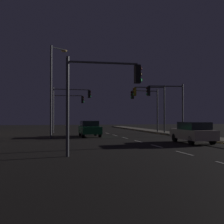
{
  "coord_description": "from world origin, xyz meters",
  "views": [
    {
      "loc": [
        -7.26,
        -1.59,
        1.93
      ],
      "look_at": [
        -1.07,
        25.68,
        2.42
      ],
      "focal_mm": 47.52,
      "sensor_mm": 36.0,
      "label": 1
    }
  ],
  "objects": [
    {
      "name": "ground_plane",
      "position": [
        0.0,
        17.5,
        0.0
      ],
      "size": [
        112.0,
        112.0,
        0.0
      ],
      "primitive_type": "plane",
      "color": "black",
      "rests_on": "ground"
    },
    {
      "name": "traffic_light_overhead_east",
      "position": [
        -4.53,
        38.4,
        3.61
      ],
      "size": [
        4.51,
        0.82,
        5.07
      ],
      "color": "#4C4C51",
      "rests_on": "ground"
    },
    {
      "name": "car_oncoming",
      "position": [
        -2.91,
        27.7,
        0.82
      ],
      "size": [
        1.88,
        4.42,
        1.57
      ],
      "color": "#14592D",
      "rests_on": "ground"
    },
    {
      "name": "lane_markings_center",
      "position": [
        0.0,
        21.0,
        0.01
      ],
      "size": [
        0.14,
        50.0,
        0.01
      ],
      "color": "silver",
      "rests_on": "ground"
    },
    {
      "name": "car",
      "position": [
        3.45,
        18.49,
        0.82
      ],
      "size": [
        1.94,
        4.45,
        1.57
      ],
      "color": "beige",
      "rests_on": "ground"
    },
    {
      "name": "street_lamp_median",
      "position": [
        -6.54,
        25.32,
        4.91
      ],
      "size": [
        1.57,
        1.16,
        8.33
      ],
      "color": "#4C4C51",
      "rests_on": "ground"
    },
    {
      "name": "traffic_light_near_left",
      "position": [
        -4.26,
        35.0,
        3.98
      ],
      "size": [
        4.75,
        0.49,
        5.59
      ],
      "color": "#4C4C51",
      "rests_on": "ground"
    },
    {
      "name": "traffic_light_near_right",
      "position": [
        4.65,
        32.39,
        3.81
      ],
      "size": [
        3.65,
        0.68,
        5.22
      ],
      "color": "#38383D",
      "rests_on": "sidewalk_right"
    },
    {
      "name": "traffic_light_mid_right",
      "position": [
        4.79,
        26.42,
        3.8
      ],
      "size": [
        3.86,
        0.68,
        5.18
      ],
      "color": "#4C4C51",
      "rests_on": "sidewalk_right"
    },
    {
      "name": "traffic_light_far_left",
      "position": [
        4.69,
        30.74,
        4.0
      ],
      "size": [
        3.78,
        0.65,
        5.49
      ],
      "color": "#2D3033",
      "rests_on": "sidewalk_right"
    },
    {
      "name": "lane_edge_line",
      "position": [
        5.58,
        22.5,
        0.01
      ],
      "size": [
        0.14,
        53.0,
        0.01
      ],
      "color": "gold",
      "rests_on": "ground"
    },
    {
      "name": "traffic_light_mid_left",
      "position": [
        -4.46,
        13.01,
        3.48
      ],
      "size": [
        3.9,
        0.35,
        4.92
      ],
      "color": "#4C4C51",
      "rests_on": "ground"
    }
  ]
}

